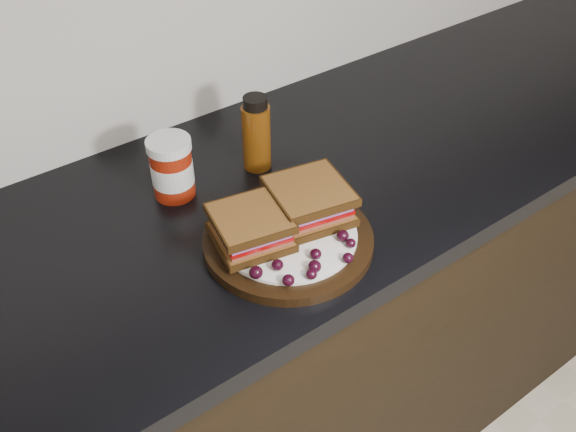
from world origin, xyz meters
The scene contains 28 objects.
base_cabinets centered at (0.00, 1.70, 0.43)m, with size 3.96×0.58×0.86m, color black.
countertop centered at (0.00, 1.70, 0.88)m, with size 3.98×0.60×0.04m, color black.
plate centered at (-0.05, 1.57, 0.91)m, with size 0.28×0.28×0.02m, color black.
sandwich_left centered at (-0.11, 1.59, 0.95)m, with size 0.12×0.12×0.05m, color brown, non-canonical shape.
sandwich_right centered at (0.01, 1.59, 0.95)m, with size 0.13×0.13×0.06m, color brown, non-canonical shape.
grape_0 centered at (-0.15, 1.52, 0.93)m, with size 0.02×0.02×0.02m, color black.
grape_1 centered at (-0.11, 1.51, 0.93)m, with size 0.02×0.02×0.02m, color black.
grape_2 centered at (-0.12, 1.48, 0.93)m, with size 0.02×0.02×0.02m, color black.
grape_3 centered at (-0.08, 1.47, 0.93)m, with size 0.02×0.02×0.02m, color black.
grape_4 centered at (-0.07, 1.47, 0.93)m, with size 0.02×0.02×0.02m, color black.
grape_5 centered at (-0.05, 1.50, 0.93)m, with size 0.02×0.02×0.02m, color black.
grape_6 centered at (-0.02, 1.46, 0.93)m, with size 0.02×0.02×0.02m, color black.
grape_7 centered at (0.01, 1.48, 0.93)m, with size 0.02×0.02×0.02m, color black.
grape_8 centered at (0.01, 1.50, 0.93)m, with size 0.02×0.02×0.02m, color black.
grape_9 centered at (-0.01, 1.54, 0.93)m, with size 0.02×0.02×0.02m, color black.
grape_10 centered at (0.03, 1.55, 0.93)m, with size 0.02×0.02×0.02m, color black.
grape_11 centered at (0.02, 1.56, 0.93)m, with size 0.02×0.02×0.02m, color black.
grape_12 centered at (0.03, 1.58, 0.93)m, with size 0.02×0.02×0.01m, color black.
grape_13 centered at (0.00, 1.64, 0.93)m, with size 0.02×0.02×0.02m, color black.
grape_14 centered at (-0.12, 1.63, 0.93)m, with size 0.02×0.02×0.02m, color black.
grape_15 centered at (-0.09, 1.60, 0.93)m, with size 0.02×0.02×0.02m, color black.
grape_16 centered at (-0.13, 1.57, 0.93)m, with size 0.02×0.02×0.02m, color black.
grape_17 centered at (-0.14, 1.55, 0.93)m, with size 0.02×0.02×0.02m, color black.
grape_18 centered at (-0.12, 1.61, 0.93)m, with size 0.02×0.02×0.02m, color black.
grape_19 centered at (-0.11, 1.60, 0.93)m, with size 0.02×0.02×0.02m, color black.
grape_20 centered at (-0.10, 1.56, 0.93)m, with size 0.02×0.02×0.02m, color black.
condiment_jar centered at (-0.14, 1.80, 0.96)m, with size 0.08×0.08×0.11m, color maroon.
oil_bottle centered at (0.03, 1.78, 0.97)m, with size 0.05×0.05×0.15m, color #542B08.
Camera 1 is at (-0.51, 0.94, 1.62)m, focal length 40.00 mm.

